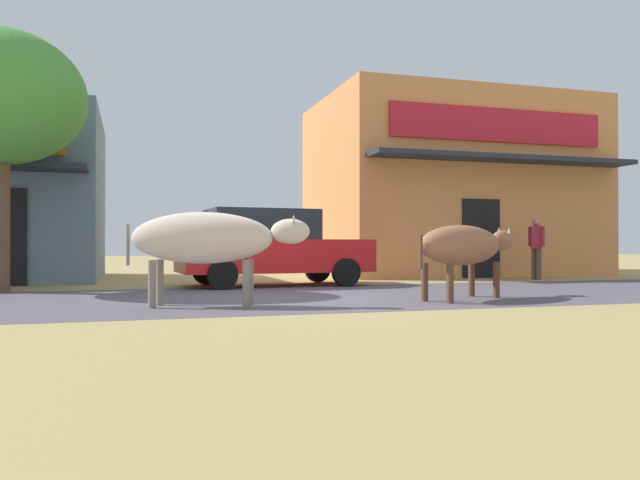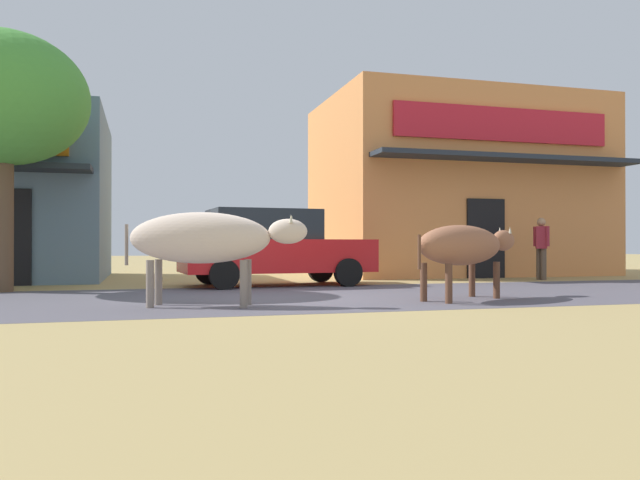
# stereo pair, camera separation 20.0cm
# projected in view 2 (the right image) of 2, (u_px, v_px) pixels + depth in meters

# --- Properties ---
(ground) EXTENTS (80.00, 80.00, 0.00)m
(ground) POSITION_uv_depth(u_px,v_px,m) (276.00, 297.00, 10.56)
(ground) COLOR tan
(asphalt_road) EXTENTS (72.00, 5.24, 0.00)m
(asphalt_road) POSITION_uv_depth(u_px,v_px,m) (276.00, 297.00, 10.56)
(asphalt_road) COLOR #55515B
(asphalt_road) RESTS_ON ground
(storefront_right_club) EXTENTS (7.93, 6.34, 5.25)m
(storefront_right_club) POSITION_uv_depth(u_px,v_px,m) (454.00, 188.00, 19.34)
(storefront_right_club) COLOR #E38E4D
(storefront_right_club) RESTS_ON ground
(roadside_tree) EXTENTS (3.13, 3.13, 4.90)m
(roadside_tree) POSITION_uv_depth(u_px,v_px,m) (3.00, 100.00, 11.78)
(roadside_tree) COLOR brown
(roadside_tree) RESTS_ON ground
(parked_hatchback_car) EXTENTS (4.19, 2.12, 1.64)m
(parked_hatchback_car) POSITION_uv_depth(u_px,v_px,m) (273.00, 247.00, 13.57)
(parked_hatchback_car) COLOR red
(parked_hatchback_car) RESTS_ON ground
(cow_near_brown) EXTENTS (2.58, 1.17, 1.36)m
(cow_near_brown) POSITION_uv_depth(u_px,v_px,m) (205.00, 239.00, 9.01)
(cow_near_brown) COLOR beige
(cow_near_brown) RESTS_ON ground
(cow_far_dark) EXTENTS (2.51, 1.59, 1.21)m
(cow_far_dark) POSITION_uv_depth(u_px,v_px,m) (464.00, 246.00, 10.12)
(cow_far_dark) COLOR #985D41
(cow_far_dark) RESTS_ON ground
(pedestrian_by_shop) EXTENTS (0.43, 0.61, 1.56)m
(pedestrian_by_shop) POSITION_uv_depth(u_px,v_px,m) (541.00, 244.00, 15.70)
(pedestrian_by_shop) COLOR brown
(pedestrian_by_shop) RESTS_ON ground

